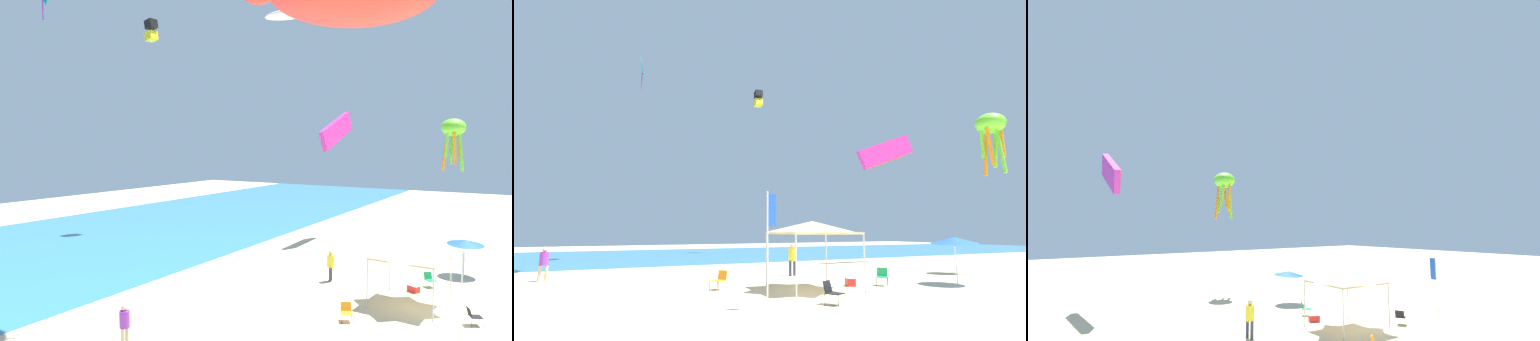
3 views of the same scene
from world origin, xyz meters
TOP-DOWN VIEW (x-y plane):
  - ground at (0.00, 0.00)m, footprint 120.00×120.00m
  - ocean_strip at (0.00, 30.22)m, footprint 120.00×25.85m
  - canopy_tent at (0.99, 3.30)m, footprint 3.50×3.51m
  - beach_umbrella at (8.13, 1.66)m, footprint 2.19×2.18m
  - folding_chair_right_of_tent at (-2.67, 5.26)m, footprint 0.80×0.76m
  - folding_chair_facing_ocean at (4.70, 3.06)m, footprint 0.81×0.80m
  - folding_chair_left_of_tent at (-0.21, 0.19)m, footprint 0.74×0.79m
  - cooler_box at (3.24, 3.60)m, footprint 0.63×0.73m
  - banner_flag at (-2.61, 0.36)m, footprint 0.36×0.06m
  - person_beachcomber at (-10.02, 11.87)m, footprint 0.46×0.42m
  - person_near_umbrella at (2.74, 8.30)m, footprint 0.49×0.44m
  - kite_parafoil_magenta at (14.45, 12.72)m, footprint 5.76×0.74m
  - kite_octopus_lime at (14.74, 3.54)m, footprint 1.79×1.79m
  - kite_box_black at (10.08, 29.62)m, footprint 1.01×1.13m

SIDE VIEW (x-z plane):
  - ground at x=0.00m, z-range -0.10..0.00m
  - ocean_strip at x=0.00m, z-range 0.00..0.02m
  - cooler_box at x=3.24m, z-range 0.00..0.40m
  - folding_chair_right_of_tent at x=-2.67m, z-range 0.06..0.88m
  - folding_chair_facing_ocean at x=4.70m, z-range 0.06..0.88m
  - folding_chair_left_of_tent at x=-0.21m, z-range 0.06..0.88m
  - person_beachcomber at x=-10.02m, z-range 0.15..1.91m
  - person_near_umbrella at x=2.74m, z-range 0.16..2.03m
  - beach_umbrella at x=8.13m, z-range 0.93..3.29m
  - banner_flag at x=-2.61m, z-range 0.39..4.32m
  - canopy_tent at x=0.99m, z-range 1.20..4.20m
  - kite_octopus_lime at x=14.74m, z-range 7.19..11.16m
  - kite_parafoil_magenta at x=14.45m, z-range 7.48..10.93m
  - kite_box_black at x=10.08m, z-range 17.77..19.84m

